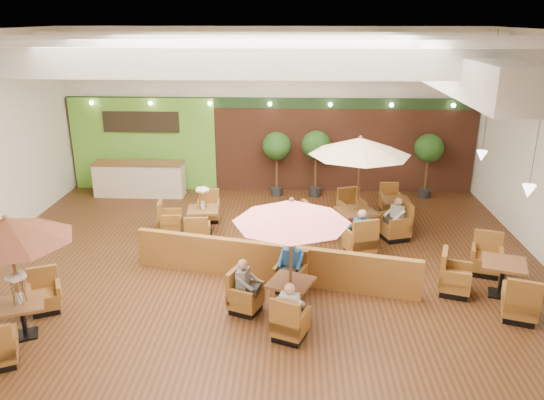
# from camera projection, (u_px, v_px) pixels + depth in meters

# --- Properties ---
(room) EXTENTS (14.04, 14.00, 5.52)m
(room) POSITION_uv_depth(u_px,v_px,m) (271.00, 109.00, 13.08)
(room) COLOR #381E0F
(room) RESTS_ON ground
(service_counter) EXTENTS (3.00, 0.75, 1.18)m
(service_counter) POSITION_uv_depth(u_px,v_px,m) (140.00, 179.00, 17.94)
(service_counter) COLOR beige
(service_counter) RESTS_ON ground
(booth_divider) EXTENTS (6.57, 1.71, 0.93)m
(booth_divider) POSITION_uv_depth(u_px,v_px,m) (272.00, 263.00, 12.14)
(booth_divider) COLOR brown
(booth_divider) RESTS_ON ground
(table_0) EXTENTS (2.29, 2.60, 2.48)m
(table_0) POSITION_uv_depth(u_px,v_px,m) (10.00, 246.00, 9.56)
(table_0) COLOR brown
(table_0) RESTS_ON ground
(table_1) EXTENTS (2.48, 2.63, 2.53)m
(table_1) POSITION_uv_depth(u_px,v_px,m) (288.00, 231.00, 10.37)
(table_1) COLOR brown
(table_1) RESTS_ON ground
(table_2) EXTENTS (3.00, 3.00, 2.89)m
(table_2) POSITION_uv_depth(u_px,v_px,m) (359.00, 171.00, 13.97)
(table_2) COLOR brown
(table_2) RESTS_ON ground
(table_3) EXTENTS (1.74, 2.56, 1.52)m
(table_3) POSITION_uv_depth(u_px,v_px,m) (195.00, 218.00, 14.82)
(table_3) COLOR brown
(table_3) RESTS_ON ground
(table_4) EXTENTS (1.98, 2.83, 1.00)m
(table_4) POSITION_uv_depth(u_px,v_px,m) (488.00, 279.00, 11.56)
(table_4) COLOR brown
(table_4) RESTS_ON ground
(table_5) EXTENTS (0.84, 2.39, 0.89)m
(table_5) POSITION_uv_depth(u_px,v_px,m) (395.00, 211.00, 15.67)
(table_5) COLOR brown
(table_5) RESTS_ON ground
(topiary_0) EXTENTS (0.95, 0.95, 2.20)m
(topiary_0) POSITION_uv_depth(u_px,v_px,m) (277.00, 149.00, 17.59)
(topiary_0) COLOR black
(topiary_0) RESTS_ON ground
(topiary_1) EXTENTS (0.97, 0.97, 2.25)m
(topiary_1) POSITION_uv_depth(u_px,v_px,m) (316.00, 148.00, 17.52)
(topiary_1) COLOR black
(topiary_1) RESTS_ON ground
(topiary_2) EXTENTS (0.94, 0.94, 2.18)m
(topiary_2) POSITION_uv_depth(u_px,v_px,m) (429.00, 151.00, 17.39)
(topiary_2) COLOR black
(topiary_2) RESTS_ON ground
(diner_0) EXTENTS (0.39, 0.34, 0.73)m
(diner_0) POSITION_uv_depth(u_px,v_px,m) (290.00, 304.00, 9.86)
(diner_0) COLOR silver
(diner_0) RESTS_ON ground
(diner_1) EXTENTS (0.41, 0.37, 0.76)m
(diner_1) POSITION_uv_depth(u_px,v_px,m) (291.00, 260.00, 11.59)
(diner_1) COLOR #225595
(diner_1) RESTS_ON ground
(diner_2) EXTENTS (0.34, 0.39, 0.72)m
(diner_2) POSITION_uv_depth(u_px,v_px,m) (245.00, 280.00, 10.77)
(diner_2) COLOR slate
(diner_2) RESTS_ON ground
(diner_3) EXTENTS (0.42, 0.37, 0.80)m
(diner_3) POSITION_uv_depth(u_px,v_px,m) (361.00, 228.00, 13.36)
(diner_3) COLOR #225595
(diner_3) RESTS_ON ground
(diner_4) EXTENTS (0.39, 0.41, 0.74)m
(diner_4) POSITION_uv_depth(u_px,v_px,m) (396.00, 214.00, 14.33)
(diner_4) COLOR silver
(diner_4) RESTS_ON ground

